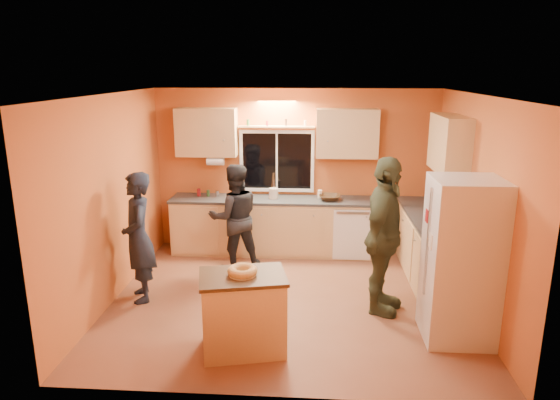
# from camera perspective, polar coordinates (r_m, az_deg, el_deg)

# --- Properties ---
(ground) EXTENTS (4.50, 4.50, 0.00)m
(ground) POSITION_cam_1_polar(r_m,az_deg,el_deg) (6.60, 1.02, -11.23)
(ground) COLOR brown
(ground) RESTS_ON ground
(room_shell) EXTENTS (4.54, 4.04, 2.61)m
(room_shell) POSITION_cam_1_polar(r_m,az_deg,el_deg) (6.46, 2.34, 3.39)
(room_shell) COLOR #BA5D2F
(room_shell) RESTS_ON ground
(back_counter) EXTENTS (4.23, 0.62, 0.90)m
(back_counter) POSITION_cam_1_polar(r_m,az_deg,el_deg) (8.01, 1.74, -2.98)
(back_counter) COLOR tan
(back_counter) RESTS_ON ground
(right_counter) EXTENTS (0.62, 1.84, 0.90)m
(right_counter) POSITION_cam_1_polar(r_m,az_deg,el_deg) (7.07, 17.33, -6.13)
(right_counter) COLOR tan
(right_counter) RESTS_ON ground
(refrigerator) EXTENTS (0.72, 0.70, 1.80)m
(refrigerator) POSITION_cam_1_polar(r_m,az_deg,el_deg) (5.73, 20.01, -6.54)
(refrigerator) COLOR silver
(refrigerator) RESTS_ON ground
(island) EXTENTS (0.99, 0.78, 0.85)m
(island) POSITION_cam_1_polar(r_m,az_deg,el_deg) (5.35, -4.21, -12.68)
(island) COLOR tan
(island) RESTS_ON ground
(bundt_pastry) EXTENTS (0.31, 0.31, 0.09)m
(bundt_pastry) POSITION_cam_1_polar(r_m,az_deg,el_deg) (5.15, -4.31, -8.08)
(bundt_pastry) COLOR tan
(bundt_pastry) RESTS_ON island
(person_left) EXTENTS (0.61, 0.72, 1.67)m
(person_left) POSITION_cam_1_polar(r_m,az_deg,el_deg) (6.55, -15.88, -4.13)
(person_left) COLOR black
(person_left) RESTS_ON ground
(person_center) EXTENTS (0.92, 0.82, 1.58)m
(person_center) POSITION_cam_1_polar(r_m,az_deg,el_deg) (7.33, -5.21, -1.97)
(person_center) COLOR black
(person_center) RESTS_ON ground
(person_right) EXTENTS (0.82, 1.22, 1.92)m
(person_right) POSITION_cam_1_polar(r_m,az_deg,el_deg) (6.07, 11.78, -4.11)
(person_right) COLOR #353B25
(person_right) RESTS_ON ground
(mixing_bowl) EXTENTS (0.34, 0.34, 0.08)m
(mixing_bowl) POSITION_cam_1_polar(r_m,az_deg,el_deg) (7.84, 5.71, 0.29)
(mixing_bowl) COLOR black
(mixing_bowl) RESTS_ON back_counter
(utensil_crock) EXTENTS (0.14, 0.14, 0.17)m
(utensil_crock) POSITION_cam_1_polar(r_m,az_deg,el_deg) (7.87, -0.74, 0.74)
(utensil_crock) COLOR beige
(utensil_crock) RESTS_ON back_counter
(potted_plant) EXTENTS (0.26, 0.23, 0.27)m
(potted_plant) POSITION_cam_1_polar(r_m,az_deg,el_deg) (6.50, 18.09, -2.60)
(potted_plant) COLOR gray
(potted_plant) RESTS_ON right_counter
(red_box) EXTENTS (0.19, 0.16, 0.07)m
(red_box) POSITION_cam_1_polar(r_m,az_deg,el_deg) (6.77, 18.54, -2.83)
(red_box) COLOR maroon
(red_box) RESTS_ON right_counter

